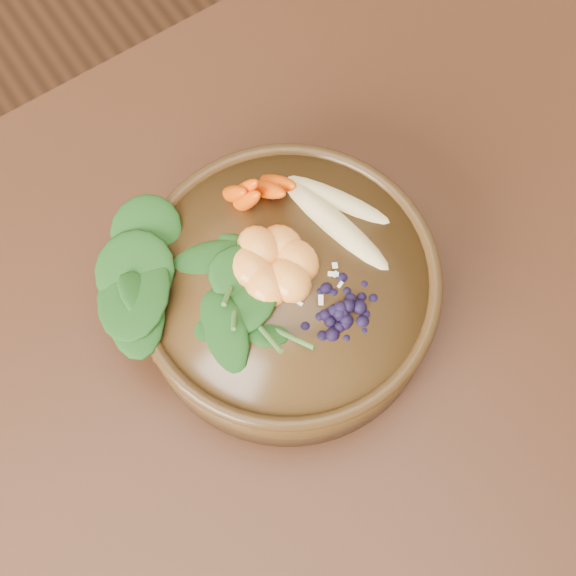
# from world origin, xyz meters

# --- Properties ---
(dining_table) EXTENTS (1.60, 0.90, 0.75)m
(dining_table) POSITION_xyz_m (0.00, 0.00, 0.66)
(dining_table) COLOR #331C0C
(dining_table) RESTS_ON ground
(stoneware_bowl) EXTENTS (0.32, 0.32, 0.07)m
(stoneware_bowl) POSITION_xyz_m (0.19, 0.13, 0.78)
(stoneware_bowl) COLOR #452E14
(stoneware_bowl) RESTS_ON dining_table
(kale_heap) EXTENTS (0.20, 0.19, 0.04)m
(kale_heap) POSITION_xyz_m (0.13, 0.16, 0.84)
(kale_heap) COLOR #1C4E15
(kale_heap) RESTS_ON stoneware_bowl
(carrot_cluster) EXTENTS (0.07, 0.07, 0.07)m
(carrot_cluster) POSITION_xyz_m (0.21, 0.20, 0.85)
(carrot_cluster) COLOR #ED4600
(carrot_cluster) RESTS_ON stoneware_bowl
(banana_halves) EXTENTS (0.08, 0.15, 0.02)m
(banana_halves) POSITION_xyz_m (0.25, 0.15, 0.83)
(banana_halves) COLOR #E0CC84
(banana_halves) RESTS_ON stoneware_bowl
(mandarin_cluster) EXTENTS (0.10, 0.10, 0.03)m
(mandarin_cluster) POSITION_xyz_m (0.18, 0.14, 0.83)
(mandarin_cluster) COLOR orange
(mandarin_cluster) RESTS_ON stoneware_bowl
(blueberry_pile) EXTENTS (0.14, 0.12, 0.03)m
(blueberry_pile) POSITION_xyz_m (0.21, 0.08, 0.84)
(blueberry_pile) COLOR black
(blueberry_pile) RESTS_ON stoneware_bowl
(coconut_flakes) EXTENTS (0.10, 0.08, 0.01)m
(coconut_flakes) POSITION_xyz_m (0.19, 0.11, 0.82)
(coconut_flakes) COLOR white
(coconut_flakes) RESTS_ON stoneware_bowl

